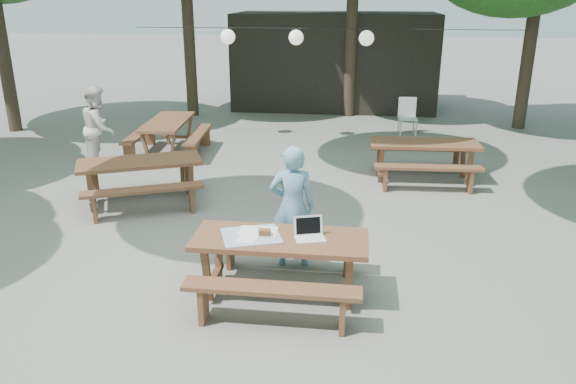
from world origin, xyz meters
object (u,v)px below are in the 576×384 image
Objects in this scene: picnic_table_nw at (141,181)px; woman at (292,207)px; main_picnic_table at (280,266)px; second_person at (99,128)px; plastic_chair at (407,124)px.

picnic_table_nw is 3.42m from woman.
main_picnic_table is 0.94m from woman.
second_person is at bearing -47.32° from woman.
main_picnic_table is 2.22× the size of plastic_chair.
main_picnic_table and picnic_table_nw have the same top height.
plastic_chair is at bearing 25.32° from picnic_table_nw.
woman is 1.79× the size of plastic_chair.
picnic_table_nw is 7.34m from plastic_chair.
main_picnic_table is at bearing 80.94° from woman.
main_picnic_table is 8.57m from plastic_chair.
plastic_chair is at bearing -72.80° from second_person.
plastic_chair is (4.80, 5.55, -0.13)m from picnic_table_nw.
second_person reaches higher than main_picnic_table.
second_person is (-1.55, 1.83, 0.44)m from picnic_table_nw.
woman reaches higher than picnic_table_nw.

